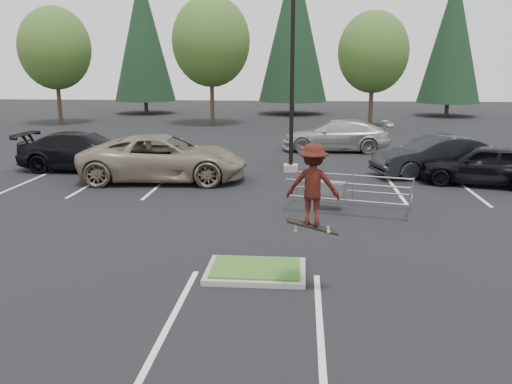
# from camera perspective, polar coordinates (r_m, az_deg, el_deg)

# --- Properties ---
(ground) EXTENTS (120.00, 120.00, 0.00)m
(ground) POSITION_cam_1_polar(r_m,az_deg,el_deg) (12.20, -0.02, -8.60)
(ground) COLOR black
(ground) RESTS_ON ground
(grass_median) EXTENTS (2.20, 1.60, 0.16)m
(grass_median) POSITION_cam_1_polar(r_m,az_deg,el_deg) (12.17, -0.02, -8.26)
(grass_median) COLOR gray
(grass_median) RESTS_ON ground
(stall_lines) EXTENTS (22.62, 17.60, 0.01)m
(stall_lines) POSITION_cam_1_polar(r_m,az_deg,el_deg) (18.04, -2.67, -1.33)
(stall_lines) COLOR silver
(stall_lines) RESTS_ON ground
(light_pole) EXTENTS (0.70, 0.60, 10.12)m
(light_pole) POSITION_cam_1_polar(r_m,az_deg,el_deg) (23.29, 3.84, 13.26)
(light_pole) COLOR gray
(light_pole) RESTS_ON ground
(decid_a) EXTENTS (5.44, 5.44, 8.91)m
(decid_a) POSITION_cam_1_polar(r_m,az_deg,el_deg) (45.48, -20.39, 13.76)
(decid_a) COLOR #38281C
(decid_a) RESTS_ON ground
(decid_b) EXTENTS (5.89, 5.89, 9.64)m
(decid_b) POSITION_cam_1_polar(r_m,az_deg,el_deg) (42.42, -4.75, 15.23)
(decid_b) COLOR #38281C
(decid_b) RESTS_ON ground
(decid_c) EXTENTS (5.12, 5.12, 8.38)m
(decid_c) POSITION_cam_1_polar(r_m,az_deg,el_deg) (41.43, 12.21, 13.94)
(decid_c) COLOR #38281C
(decid_c) RESTS_ON ground
(conif_a) EXTENTS (5.72, 5.72, 13.00)m
(conif_a) POSITION_cam_1_polar(r_m,az_deg,el_deg) (53.49, -11.82, 15.71)
(conif_a) COLOR #38281C
(conif_a) RESTS_ON ground
(conif_b) EXTENTS (6.38, 6.38, 14.50)m
(conif_b) POSITION_cam_1_polar(r_m,az_deg,el_deg) (51.90, 3.98, 16.86)
(conif_b) COLOR #38281C
(conif_b) RESTS_ON ground
(conif_c) EXTENTS (5.50, 5.50, 12.50)m
(conif_c) POSITION_cam_1_polar(r_m,az_deg,el_deg) (52.48, 19.97, 15.00)
(conif_c) COLOR #38281C
(conif_c) RESTS_ON ground
(cart_corral) EXTENTS (4.04, 2.28, 1.08)m
(cart_corral) POSITION_cam_1_polar(r_m,az_deg,el_deg) (17.40, 8.43, 0.29)
(cart_corral) COLOR gray
(cart_corral) RESTS_ON ground
(skateboarder) EXTENTS (1.09, 0.70, 1.80)m
(skateboarder) POSITION_cam_1_polar(r_m,az_deg,el_deg) (10.53, 6.03, 0.72)
(skateboarder) COLOR black
(skateboarder) RESTS_ON ground
(car_l_tan) EXTENTS (6.74, 3.42, 1.83)m
(car_l_tan) POSITION_cam_1_polar(r_m,az_deg,el_deg) (21.93, -9.64, 3.54)
(car_l_tan) COLOR gray
(car_l_tan) RESTS_ON ground
(car_l_black) EXTENTS (5.86, 2.50, 1.68)m
(car_l_black) POSITION_cam_1_polar(r_m,az_deg,el_deg) (24.96, -17.57, 4.10)
(car_l_black) COLOR black
(car_l_black) RESTS_ON ground
(car_r_charc) EXTENTS (5.41, 3.05, 1.69)m
(car_r_charc) POSITION_cam_1_polar(r_m,az_deg,el_deg) (23.73, 18.34, 3.61)
(car_r_charc) COLOR black
(car_r_charc) RESTS_ON ground
(car_r_black) EXTENTS (5.02, 3.08, 1.60)m
(car_r_black) POSITION_cam_1_polar(r_m,az_deg,el_deg) (22.58, 22.98, 2.65)
(car_r_black) COLOR black
(car_r_black) RESTS_ON ground
(car_far_silver) EXTENTS (5.77, 2.43, 1.66)m
(car_far_silver) POSITION_cam_1_polar(r_m,az_deg,el_deg) (29.57, 8.47, 5.90)
(car_far_silver) COLOR #A7A8A2
(car_far_silver) RESTS_ON ground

